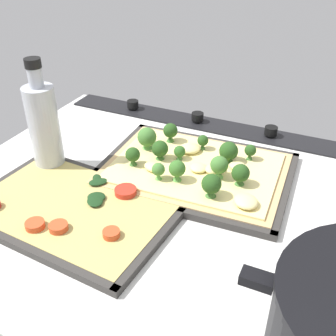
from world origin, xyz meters
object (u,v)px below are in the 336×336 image
object	(u,v)px
broccoli_pizza	(194,166)
oil_bottle	(44,126)
baking_tray_front	(195,173)
veggie_pizza_back	(73,207)
baking_tray_back	(73,210)

from	to	relation	value
broccoli_pizza	oil_bottle	distance (cm)	28.71
oil_bottle	baking_tray_front	bearing A→B (deg)	-160.36
broccoli_pizza	veggie_pizza_back	bearing A→B (deg)	53.48
broccoli_pizza	oil_bottle	world-z (taller)	oil_bottle
baking_tray_back	veggie_pizza_back	bearing A→B (deg)	177.39
baking_tray_front	broccoli_pizza	size ratio (longest dim) A/B	1.07
baking_tray_front	broccoli_pizza	world-z (taller)	broccoli_pizza
baking_tray_back	broccoli_pizza	bearing A→B (deg)	-126.88
baking_tray_front	broccoli_pizza	bearing A→B (deg)	54.40
broccoli_pizza	oil_bottle	xyz separation A→B (cm)	(26.26, 9.27, 6.97)
veggie_pizza_back	baking_tray_back	bearing A→B (deg)	-2.61
baking_tray_front	veggie_pizza_back	size ratio (longest dim) A/B	1.11
veggie_pizza_back	oil_bottle	xyz separation A→B (cm)	(12.23, -9.68, 7.93)
baking_tray_back	veggie_pizza_back	distance (cm)	0.69
baking_tray_front	oil_bottle	distance (cm)	29.29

